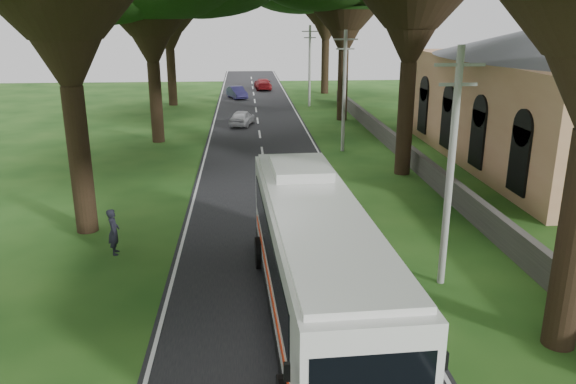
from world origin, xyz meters
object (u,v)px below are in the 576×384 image
Objects in this scene: church at (561,84)px; pole_mid at (344,89)px; coach_bus at (315,259)px; pedestrian at (114,232)px; distant_car_c at (263,84)px; distant_car_a at (242,118)px; pole_near at (451,166)px; pole_far at (310,65)px; distant_car_b at (237,92)px.

church is 3.00× the size of pole_mid.
church is 24.81m from coach_bus.
pole_mid reaches higher than pedestrian.
distant_car_a is at bearing 80.67° from distant_car_c.
pole_near is 1.69× the size of distant_car_c.
pole_mid is 1.69× the size of distant_car_c.
church is at bearing 110.21° from distant_car_c.
church reaches higher than pole_far.
church reaches higher than distant_car_c.
distant_car_c is (-4.26, 53.96, -3.46)m from pole_near.
coach_bus is at bearing -96.35° from pole_far.
pole_mid is 4.38× the size of pedestrian.
pole_near is 46.98m from distant_car_b.
pole_mid is at bearing 93.96° from distant_car_c.
pole_near is 0.62× the size of coach_bus.
pedestrian is (-11.78, -36.59, -3.27)m from pole_far.
pole_far reaches higher than distant_car_a.
church is at bearing 157.20° from distant_car_a.
pole_mid reaches higher than distant_car_c.
pole_mid is 12.49m from distant_car_a.
church is 6.00× the size of distant_car_b.
distant_car_b is 2.19× the size of pedestrian.
distant_car_b is at bearing 122.80° from church.
church is at bearing 43.99° from coach_bus.
distant_car_b is 43.07m from pedestrian.
pole_near is at bearing -90.00° from pole_mid.
pole_near is at bearing 23.22° from coach_bus.
distant_car_c is (3.17, 7.70, 0.03)m from distant_car_b.
church reaches higher than coach_bus.
church is 13.13× the size of pedestrian.
pole_near is 54.24m from distant_car_c.
distant_car_b is at bearing -14.09° from pedestrian.
distant_car_c reaches higher than distant_car_b.
pole_far is 2.10× the size of distant_car_a.
church reaches higher than distant_car_b.
pole_far is 15.00m from distant_car_c.
distant_car_a is (-19.22, 14.29, -4.23)m from church.
pole_near is at bearing 91.32° from distant_car_c.
pedestrian is at bearing 93.29° from distant_car_a.
church is 3.00× the size of pole_far.
pole_far is at bearing 116.82° from church.
coach_bus is at bearing -133.83° from church.
coach_bus is (-4.70, -2.23, -2.14)m from pole_near.
distant_car_a is (-6.85, 29.84, -3.50)m from pole_near.
coach_bus is 32.17m from distant_car_a.
distant_car_b is (-7.43, 26.26, -3.49)m from pole_mid.
pole_mid is 1.00× the size of pole_far.
pole_far reaches higher than coach_bus.
coach_bus is at bearing -154.59° from pole_near.
pedestrian is (-7.07, 5.65, -1.12)m from coach_bus.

